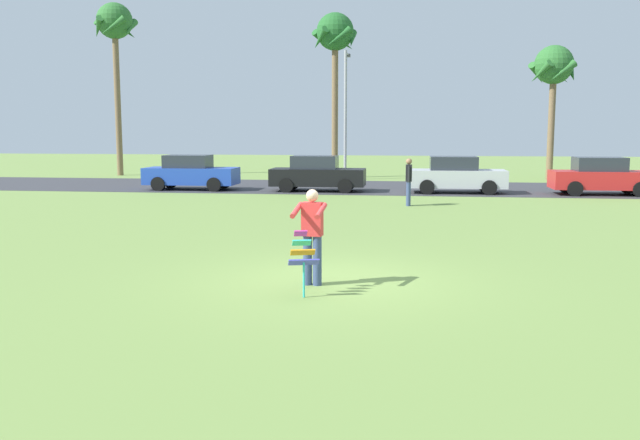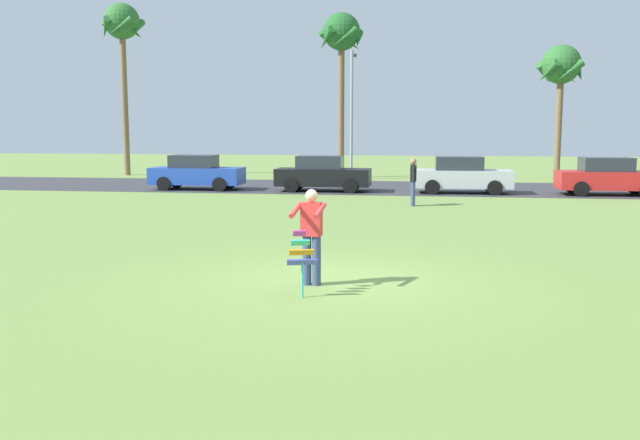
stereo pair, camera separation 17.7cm
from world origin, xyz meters
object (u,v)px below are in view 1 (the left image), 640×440
object	(u,v)px
parked_car_red	(602,177)
palm_tree_right_near	(335,39)
person_kite_flyer	(312,233)
palm_tree_centre_far	(554,70)
parked_car_blue	(191,173)
parked_car_black	(317,174)
person_walker_near	(409,180)
kite_held	(303,254)
parked_car_silver	(456,175)
streetlight_pole	(346,107)
palm_tree_left_near	(115,30)

from	to	relation	value
parked_car_red	palm_tree_right_near	size ratio (longest dim) A/B	0.46
person_kite_flyer	palm_tree_centre_far	distance (m)	29.30
parked_car_red	parked_car_blue	bearing A→B (deg)	180.00
parked_car_black	person_walker_near	size ratio (longest dim) A/B	2.43
kite_held	parked_car_silver	distance (m)	19.48
streetlight_pole	kite_held	bearing A→B (deg)	-85.76
parked_car_silver	streetlight_pole	xyz separation A→B (m)	(-5.60, 7.43, 3.22)
parked_car_silver	palm_tree_right_near	xyz separation A→B (m)	(-6.35, 8.76, 7.00)
parked_car_silver	streetlight_pole	distance (m)	9.84
streetlight_pole	parked_car_blue	bearing A→B (deg)	-130.78
person_kite_flyer	palm_tree_left_near	distance (m)	32.52
palm_tree_right_near	streetlight_pole	size ratio (longest dim) A/B	1.32
parked_car_red	kite_held	bearing A→B (deg)	-116.90
kite_held	parked_car_blue	distance (m)	20.89
person_walker_near	kite_held	bearing A→B (deg)	-96.71
person_kite_flyer	palm_tree_left_near	size ratio (longest dim) A/B	0.17
parked_car_black	palm_tree_right_near	world-z (taller)	palm_tree_right_near
parked_car_red	palm_tree_right_near	distance (m)	16.74
kite_held	parked_car_red	world-z (taller)	parked_car_red
parked_car_silver	palm_tree_right_near	world-z (taller)	palm_tree_right_near
person_walker_near	parked_car_silver	bearing A→B (deg)	69.21
palm_tree_centre_far	person_walker_near	world-z (taller)	palm_tree_centre_far
kite_held	streetlight_pole	bearing A→B (deg)	94.24
palm_tree_left_near	palm_tree_right_near	size ratio (longest dim) A/B	1.10
person_kite_flyer	person_walker_near	world-z (taller)	same
palm_tree_left_near	person_kite_flyer	bearing A→B (deg)	-59.90
parked_car_blue	parked_car_silver	xyz separation A→B (m)	(12.00, -0.00, 0.00)
palm_tree_left_near	streetlight_pole	xyz separation A→B (m)	(13.84, -1.53, -4.59)
parked_car_blue	palm_tree_left_near	world-z (taller)	palm_tree_left_near
person_kite_flyer	kite_held	xyz separation A→B (m)	(-0.05, -0.74, -0.24)
parked_car_silver	palm_tree_centre_far	size ratio (longest dim) A/B	0.58
kite_held	parked_car_black	distance (m)	19.30
palm_tree_left_near	parked_car_black	bearing A→B (deg)	-33.91
palm_tree_right_near	palm_tree_centre_far	world-z (taller)	palm_tree_right_near
parked_car_silver	parked_car_blue	bearing A→B (deg)	180.00
person_kite_flyer	parked_car_silver	size ratio (longest dim) A/B	0.41
streetlight_pole	person_walker_near	world-z (taller)	streetlight_pole
parked_car_blue	streetlight_pole	world-z (taller)	streetlight_pole
parked_car_blue	streetlight_pole	distance (m)	10.32
kite_held	palm_tree_right_near	xyz separation A→B (m)	(-2.72, 27.90, 7.06)
kite_held	palm_tree_left_near	world-z (taller)	palm_tree_left_near
parked_car_red	person_walker_near	xyz separation A→B (m)	(-8.08, -5.26, 0.16)
kite_held	streetlight_pole	distance (m)	26.84
parked_car_red	streetlight_pole	world-z (taller)	streetlight_pole
parked_car_black	palm_tree_left_near	xyz separation A→B (m)	(-13.32, 8.96, 7.81)
palm_tree_left_near	streetlight_pole	distance (m)	14.66
person_walker_near	palm_tree_right_near	bearing A→B (deg)	107.24
palm_tree_right_near	palm_tree_centre_far	distance (m)	12.10
person_kite_flyer	palm_tree_right_near	distance (m)	28.13
person_kite_flyer	parked_car_red	xyz separation A→B (m)	(9.66, 18.40, -0.18)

